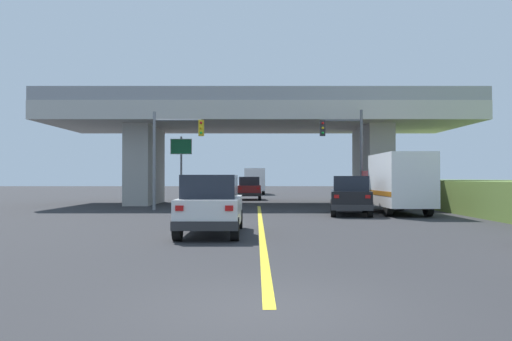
# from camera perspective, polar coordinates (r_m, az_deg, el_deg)

# --- Properties ---
(ground) EXTENTS (160.00, 160.00, 0.00)m
(ground) POSITION_cam_1_polar(r_m,az_deg,el_deg) (37.10, 0.16, -3.82)
(ground) COLOR #2B2B2D
(overpass_bridge) EXTENTS (29.78, 10.30, 7.81)m
(overpass_bridge) POSITION_cam_1_polar(r_m,az_deg,el_deg) (37.22, 0.16, 4.64)
(overpass_bridge) COLOR #B7B5AD
(overpass_bridge) RESTS_ON ground
(lane_divider_stripe) EXTENTS (0.20, 26.75, 0.01)m
(lane_divider_stripe) POSITION_cam_1_polar(r_m,az_deg,el_deg) (20.79, 0.40, -6.14)
(lane_divider_stripe) COLOR yellow
(lane_divider_stripe) RESTS_ON ground
(suv_lead) EXTENTS (2.01, 4.83, 2.02)m
(suv_lead) POSITION_cam_1_polar(r_m,az_deg,el_deg) (17.15, -5.25, -3.87)
(suv_lead) COLOR silver
(suv_lead) RESTS_ON ground
(suv_crossing) EXTENTS (2.64, 4.93, 2.02)m
(suv_crossing) POSITION_cam_1_polar(r_m,az_deg,el_deg) (26.63, 10.50, -2.79)
(suv_crossing) COLOR black
(suv_crossing) RESTS_ON ground
(box_truck) EXTENTS (2.33, 6.95, 3.19)m
(box_truck) POSITION_cam_1_polar(r_m,az_deg,el_deg) (27.99, 15.59, -1.34)
(box_truck) COLOR red
(box_truck) RESTS_ON ground
(sedan_oncoming) EXTENTS (2.06, 4.30, 2.02)m
(sedan_oncoming) POSITION_cam_1_polar(r_m,az_deg,el_deg) (44.53, -0.90, -2.02)
(sedan_oncoming) COLOR maroon
(sedan_oncoming) RESTS_ON ground
(traffic_signal_nearside) EXTENTS (2.65, 0.36, 6.12)m
(traffic_signal_nearside) POSITION_cam_1_polar(r_m,az_deg,el_deg) (31.41, 10.30, 2.70)
(traffic_signal_nearside) COLOR #56595E
(traffic_signal_nearside) RESTS_ON ground
(traffic_signal_farside) EXTENTS (3.07, 0.36, 5.90)m
(traffic_signal_farside) POSITION_cam_1_polar(r_m,az_deg,el_deg) (30.50, -9.83, 2.72)
(traffic_signal_farside) COLOR slate
(traffic_signal_farside) RESTS_ON ground
(highway_sign) EXTENTS (1.51, 0.17, 4.85)m
(highway_sign) POSITION_cam_1_polar(r_m,az_deg,el_deg) (35.74, -8.64, 1.77)
(highway_sign) COLOR slate
(highway_sign) RESTS_ON ground
(semi_truck_distant) EXTENTS (2.33, 6.92, 3.01)m
(semi_truck_distant) POSITION_cam_1_polar(r_m,az_deg,el_deg) (58.93, -0.29, -1.17)
(semi_truck_distant) COLOR red
(semi_truck_distant) RESTS_ON ground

